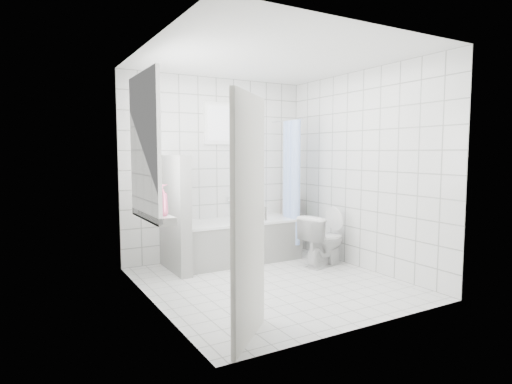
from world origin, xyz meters
TOP-DOWN VIEW (x-y plane):
  - ground at (0.00, 0.00)m, footprint 3.00×3.00m
  - ceiling at (0.00, 0.00)m, footprint 3.00×3.00m
  - wall_back at (0.00, 1.50)m, footprint 2.80×0.02m
  - wall_front at (0.00, -1.50)m, footprint 2.80×0.02m
  - wall_left at (-1.40, 0.00)m, footprint 0.02×3.00m
  - wall_right at (1.40, 0.00)m, footprint 0.02×3.00m
  - window_left at (-1.35, 0.30)m, footprint 0.01×0.90m
  - window_back at (0.10, 1.46)m, footprint 0.50×0.01m
  - window_sill at (-1.31, 0.30)m, footprint 0.18×1.02m
  - door at (-0.96, -1.20)m, footprint 0.60×0.58m
  - bathtub at (0.14, 1.12)m, footprint 1.74×0.77m
  - partition_wall at (-0.80, 1.07)m, footprint 0.15×0.85m
  - tiled_ledge at (1.26, 1.38)m, footprint 0.40×0.24m
  - toilet at (1.03, 0.31)m, footprint 0.75×0.53m
  - curtain_rod at (0.95, 1.10)m, footprint 0.02×0.80m
  - shower_curtain at (0.95, 0.97)m, footprint 0.14×0.48m
  - tub_faucet at (0.24, 1.46)m, footprint 0.18×0.06m
  - sill_bottles at (-1.30, 0.23)m, footprint 0.19×0.73m
  - ledge_bottles at (1.25, 1.34)m, footprint 0.16×0.18m

SIDE VIEW (x-z plane):
  - ground at x=0.00m, z-range 0.00..0.00m
  - tiled_ledge at x=1.26m, z-range 0.00..0.55m
  - bathtub at x=0.14m, z-range 0.00..0.58m
  - toilet at x=1.03m, z-range 0.00..0.70m
  - ledge_bottles at x=1.25m, z-range 0.54..0.81m
  - partition_wall at x=-0.80m, z-range 0.00..1.50m
  - tub_faucet at x=0.24m, z-range 0.82..0.88m
  - window_sill at x=-1.31m, z-range 0.82..0.90m
  - door at x=-0.96m, z-range 0.00..2.00m
  - sill_bottles at x=-1.30m, z-range 0.87..1.18m
  - shower_curtain at x=0.95m, z-range 0.21..1.99m
  - wall_back at x=0.00m, z-range 0.00..2.60m
  - wall_front at x=0.00m, z-range 0.00..2.60m
  - wall_left at x=-1.40m, z-range 0.00..2.60m
  - wall_right at x=1.40m, z-range 0.00..2.60m
  - window_left at x=-1.35m, z-range 0.90..2.30m
  - window_back at x=0.10m, z-range 1.70..2.20m
  - curtain_rod at x=0.95m, z-range 1.99..2.01m
  - ceiling at x=0.00m, z-range 2.60..2.60m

